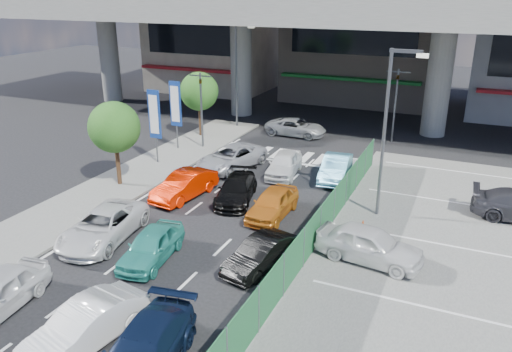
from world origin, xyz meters
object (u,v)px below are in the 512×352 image
at_px(sedan_black_mid, 236,189).
at_px(taxi_orange_right, 273,203).
at_px(hatch_black_mid_right, 260,254).
at_px(tree_near, 114,127).
at_px(signboard_far, 176,106).
at_px(taxi_orange_left, 185,185).
at_px(street_lamp_right, 389,121).
at_px(hatch_white_back_mid, 86,326).
at_px(taxi_teal_mid, 151,246).
at_px(sedan_white_front_mid, 284,164).
at_px(signboard_near, 154,116).
at_px(wagon_silver_front_left, 231,158).
at_px(traffic_light_right, 397,87).
at_px(crossing_wagon_silver, 296,127).
at_px(street_lamp_left, 238,67).
at_px(kei_truck_front_right, 336,168).
at_px(parked_sedan_white, 369,244).
at_px(traffic_light_left, 201,92).
at_px(tree_far, 199,91).
at_px(traffic_cone, 363,226).
at_px(sedan_white_mid_left, 103,226).

bearing_deg(sedan_black_mid, taxi_orange_right, -36.64).
bearing_deg(hatch_black_mid_right, tree_near, 168.18).
xyz_separation_m(signboard_far, taxi_orange_right, (9.97, -7.20, -2.39)).
bearing_deg(signboard_far, taxi_orange_left, -55.15).
xyz_separation_m(street_lamp_right, taxi_orange_left, (-9.94, -1.95, -4.08)).
xyz_separation_m(hatch_white_back_mid, taxi_orange_right, (1.76, 11.01, -0.02)).
bearing_deg(taxi_teal_mid, sedan_black_mid, 78.04).
bearing_deg(signboard_far, sedan_white_front_mid, -11.03).
distance_m(street_lamp_right, signboard_near, 14.61).
bearing_deg(sedan_black_mid, wagon_silver_front_left, 105.20).
relative_size(traffic_light_right, crossing_wagon_silver, 1.15).
xyz_separation_m(street_lamp_left, signboard_far, (-1.27, -7.01, -1.71)).
bearing_deg(taxi_teal_mid, signboard_near, 115.34).
relative_size(kei_truck_front_right, crossing_wagon_silver, 0.92).
xyz_separation_m(street_lamp_left, signboard_near, (-0.87, -10.01, -1.71)).
distance_m(crossing_wagon_silver, parked_sedan_white, 18.54).
bearing_deg(wagon_silver_front_left, hatch_black_mid_right, -43.69).
distance_m(traffic_light_right, hatch_white_back_mid, 26.87).
xyz_separation_m(kei_truck_front_right, crossing_wagon_silver, (-5.20, 7.68, -0.06)).
height_order(street_lamp_left, signboard_near, street_lamp_left).
bearing_deg(sedan_white_front_mid, kei_truck_front_right, 3.14).
xyz_separation_m(street_lamp_left, crossing_wagon_silver, (4.95, -0.40, -4.14)).
bearing_deg(taxi_orange_left, traffic_light_left, 121.14).
bearing_deg(signboard_near, sedan_white_front_mid, 9.58).
height_order(street_lamp_left, signboard_far, street_lamp_left).
bearing_deg(signboard_near, street_lamp_right, -7.90).
bearing_deg(street_lamp_left, crossing_wagon_silver, -4.64).
bearing_deg(traffic_light_right, tree_far, -161.31).
bearing_deg(traffic_light_right, tree_near, -129.81).
bearing_deg(parked_sedan_white, traffic_cone, 25.75).
height_order(wagon_silver_front_left, traffic_cone, wagon_silver_front_left).
relative_size(signboard_far, sedan_black_mid, 1.10).
height_order(signboard_far, hatch_white_back_mid, signboard_far).
relative_size(street_lamp_left, hatch_white_back_mid, 1.91).
xyz_separation_m(traffic_light_left, hatch_white_back_mid, (6.81, -19.22, -3.25)).
distance_m(tree_far, hatch_black_mid_right, 19.40).
bearing_deg(taxi_orange_left, hatch_black_mid_right, -29.19).
bearing_deg(signboard_near, traffic_light_left, 75.98).
bearing_deg(taxi_orange_left, signboard_far, 132.62).
relative_size(sedan_white_mid_left, taxi_orange_left, 1.19).
bearing_deg(traffic_light_right, hatch_white_back_mid, -100.56).
height_order(taxi_orange_right, parked_sedan_white, parked_sedan_white).
xyz_separation_m(sedan_white_mid_left, sedan_black_mid, (3.41, 6.32, -0.07)).
xyz_separation_m(sedan_white_mid_left, sedan_white_front_mid, (4.33, 10.88, 0.00)).
height_order(wagon_silver_front_left, kei_truck_front_right, wagon_silver_front_left).
distance_m(tree_near, sedan_white_front_mid, 9.86).
relative_size(hatch_white_back_mid, taxi_teal_mid, 1.08).
distance_m(traffic_light_left, sedan_black_mid, 10.02).
distance_m(tree_near, tree_far, 10.53).
bearing_deg(tree_near, hatch_white_back_mid, -55.86).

